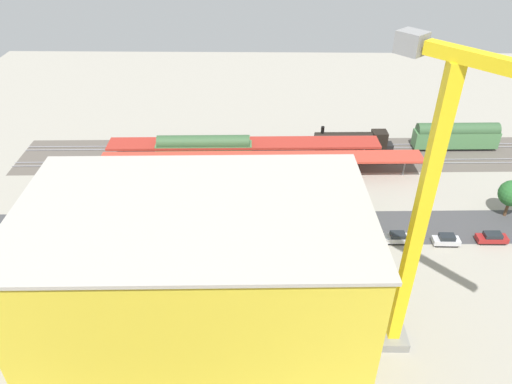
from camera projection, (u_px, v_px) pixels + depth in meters
name	position (u px, v px, depth m)	size (l,w,h in m)	color
ground_plane	(298.00, 216.00, 81.34)	(179.48, 179.48, 0.00)	#9E998C
rail_bed	(292.00, 155.00, 99.06)	(112.17, 14.61, 0.01)	#5B544C
street_asphalt	(300.00, 228.00, 78.65)	(112.17, 9.00, 0.01)	#424244
track_rails	(292.00, 154.00, 98.96)	(112.13, 11.48, 0.12)	#9E9EA8
platform_canopy_near	(262.00, 158.00, 89.94)	(60.81, 6.35, 4.28)	#C63D2D
platform_canopy_far	(244.00, 143.00, 95.30)	(54.15, 6.53, 4.04)	#A82D23
locomotive	(355.00, 140.00, 100.65)	(16.69, 3.15, 5.01)	black
passenger_coach	(456.00, 136.00, 99.68)	(17.57, 3.50, 5.87)	black
freight_coach_far	(204.00, 149.00, 94.79)	(19.00, 3.50, 5.97)	black
parked_car_0	(492.00, 238.00, 75.25)	(4.77, 1.80, 1.72)	black
parked_car_1	(446.00, 240.00, 74.75)	(4.17, 1.73, 1.83)	black
parked_car_2	(397.00, 238.00, 75.27)	(4.03, 1.85, 1.72)	black
parked_car_3	(347.00, 236.00, 75.60)	(4.34, 2.07, 1.73)	black
parked_car_4	(298.00, 237.00, 75.49)	(4.16, 1.88, 1.81)	black
parked_car_5	(253.00, 238.00, 75.44)	(4.47, 1.86, 1.55)	black
construction_building	(199.00, 281.00, 54.60)	(36.59, 21.50, 19.65)	yellow
construction_roof_slab	(193.00, 210.00, 49.03)	(37.19, 22.10, 0.40)	#B7B2A8
tower_crane	(437.00, 206.00, 46.98)	(17.00, 17.96, 37.10)	gray
box_truck_0	(321.00, 247.00, 72.10)	(9.46, 3.41, 3.29)	black
street_tree_0	(343.00, 186.00, 80.14)	(6.03, 6.03, 7.93)	brown
street_tree_1	(275.00, 184.00, 79.31)	(5.26, 5.26, 8.26)	brown
street_tree_2	(512.00, 193.00, 79.06)	(4.38, 4.38, 6.72)	brown
street_tree_3	(130.00, 184.00, 80.71)	(5.37, 5.37, 7.56)	brown
street_tree_4	(256.00, 185.00, 79.34)	(5.58, 5.58, 8.31)	brown
traffic_light	(170.00, 224.00, 72.42)	(0.50, 0.36, 6.53)	#333333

